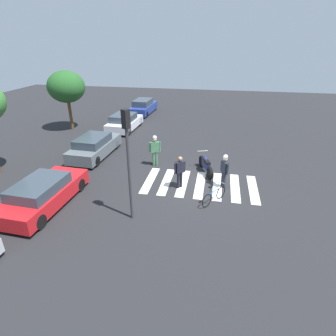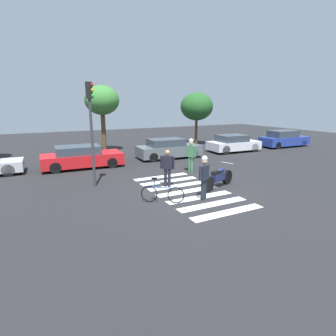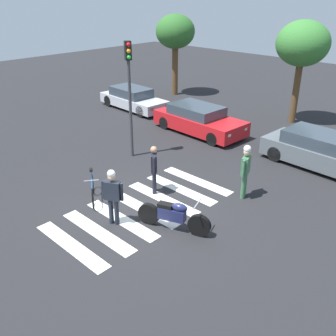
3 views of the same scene
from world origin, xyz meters
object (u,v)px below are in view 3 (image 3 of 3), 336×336
police_motorcycle (173,216)px  car_grey_coupe (320,151)px  car_red_convertible (199,120)px  officer_by_motorcycle (154,167)px  car_silver_sedan (133,99)px  traffic_light_pole (129,83)px  pedestrian_bystander (246,167)px  leaning_bicycle (93,190)px  officer_on_foot (113,193)px

police_motorcycle → car_grey_coupe: car_grey_coupe is taller
car_red_convertible → car_grey_coupe: 5.95m
officer_by_motorcycle → car_silver_sedan: officer_by_motorcycle is taller
car_red_convertible → car_grey_coupe: bearing=2.3°
police_motorcycle → traffic_light_pole: size_ratio=0.46×
pedestrian_bystander → car_silver_sedan: bearing=157.3°
car_red_convertible → leaning_bicycle: bearing=-77.5°
leaning_bicycle → police_motorcycle: bearing=10.4°
car_silver_sedan → officer_on_foot: bearing=-44.3°
police_motorcycle → traffic_light_pole: bearing=150.6°
officer_on_foot → traffic_light_pole: 5.52m
officer_by_motorcycle → car_silver_sedan: 10.27m
car_silver_sedan → car_red_convertible: bearing=-5.1°
pedestrian_bystander → traffic_light_pole: bearing=-177.4°
leaning_bicycle → traffic_light_pole: 4.69m
police_motorcycle → leaning_bicycle: police_motorcycle is taller
police_motorcycle → pedestrian_bystander: size_ratio=1.14×
officer_on_foot → traffic_light_pole: size_ratio=0.38×
traffic_light_pole → police_motorcycle: bearing=-29.4°
pedestrian_bystander → car_red_convertible: pedestrian_bystander is taller
police_motorcycle → pedestrian_bystander: pedestrian_bystander is taller
officer_by_motorcycle → police_motorcycle: bearing=-30.8°
police_motorcycle → traffic_light_pole: 6.26m
car_silver_sedan → police_motorcycle: bearing=-36.3°
car_grey_coupe → police_motorcycle: bearing=-99.1°
officer_on_foot → pedestrian_bystander: size_ratio=0.94×
leaning_bicycle → car_red_convertible: 7.72m
officer_on_foot → pedestrian_bystander: (1.91, 4.02, 0.08)m
police_motorcycle → car_silver_sedan: bearing=143.7°
police_motorcycle → officer_on_foot: 1.88m
police_motorcycle → car_red_convertible: bearing=124.5°
car_silver_sedan → officer_by_motorcycle: bearing=-37.5°
officer_on_foot → car_red_convertible: 8.62m
leaning_bicycle → officer_by_motorcycle: size_ratio=0.82×
car_grey_coupe → traffic_light_pole: (-6.10, -4.42, 2.44)m
police_motorcycle → car_silver_sedan: size_ratio=0.48×
leaning_bicycle → car_grey_coupe: car_grey_coupe is taller
officer_on_foot → car_grey_coupe: size_ratio=0.40×
car_silver_sedan → leaning_bicycle: bearing=-48.8°
car_grey_coupe → traffic_light_pole: size_ratio=0.97×
police_motorcycle → car_red_convertible: car_red_convertible is taller
officer_on_foot → officer_by_motorcycle: size_ratio=1.04×
car_silver_sedan → traffic_light_pole: (5.19, -4.66, 2.50)m
officer_by_motorcycle → car_silver_sedan: (-8.14, 6.25, -0.39)m
leaning_bicycle → officer_on_foot: bearing=-14.4°
pedestrian_bystander → car_silver_sedan: pedestrian_bystander is taller
car_silver_sedan → car_red_convertible: 5.37m
car_silver_sedan → car_red_convertible: size_ratio=0.95×
police_motorcycle → leaning_bicycle: 3.18m
car_grey_coupe → car_red_convertible: bearing=-177.7°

